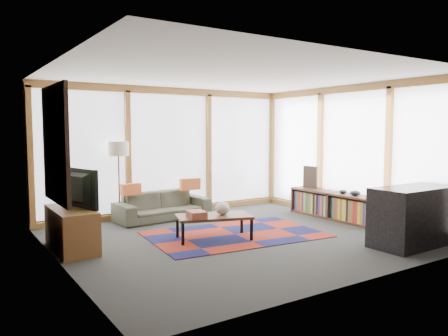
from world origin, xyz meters
TOP-DOWN VIEW (x-y plane):
  - ground at (0.00, 0.00)m, footprint 5.50×5.50m
  - room_envelope at (0.49, 0.56)m, footprint 5.52×5.02m
  - rug at (0.06, 0.16)m, footprint 2.97×2.07m
  - sofa at (-0.41, 1.95)m, footprint 1.88×0.84m
  - pillow_left at (-1.06, 1.93)m, footprint 0.39×0.16m
  - pillow_right at (0.19, 1.94)m, footprint 0.43×0.16m
  - floor_lamp at (-1.20, 2.17)m, footprint 0.38×0.38m
  - coffee_table at (-0.40, 0.08)m, footprint 1.29×0.91m
  - book_stack at (-0.72, 0.06)m, footprint 0.30×0.35m
  - vase at (-0.25, 0.05)m, footprint 0.24×0.24m
  - bookshelf at (2.43, 0.19)m, footprint 0.38×2.09m
  - bowl_a at (2.43, -0.33)m, footprint 0.21×0.21m
  - bowl_b at (2.45, -0.02)m, footprint 0.16×0.16m
  - shelf_picture at (2.51, 0.94)m, footprint 0.08×0.35m
  - tv_console at (-2.45, 0.69)m, footprint 0.51×1.22m
  - television at (-2.41, 0.73)m, footprint 0.37×1.00m
  - bar_counter at (1.95, -1.85)m, footprint 1.41×0.67m

SIDE VIEW (x-z plane):
  - ground at x=0.00m, z-range 0.00..0.00m
  - rug at x=0.06m, z-range 0.00..0.01m
  - coffee_table at x=-0.40m, z-range 0.00..0.39m
  - bookshelf at x=2.43m, z-range 0.00..0.52m
  - sofa at x=-0.41m, z-range 0.00..0.54m
  - tv_console at x=-2.45m, z-range 0.00..0.61m
  - book_stack at x=-0.72m, z-range 0.39..0.49m
  - bar_counter at x=1.95m, z-range 0.00..0.89m
  - vase at x=-0.25m, z-range 0.39..0.59m
  - bowl_b at x=2.45m, z-range 0.52..0.60m
  - bowl_a at x=2.43m, z-range 0.52..0.62m
  - pillow_left at x=-1.06m, z-range 0.54..0.75m
  - pillow_right at x=0.19m, z-range 0.54..0.77m
  - shelf_picture at x=2.51m, z-range 0.52..0.98m
  - floor_lamp at x=-1.20m, z-range 0.00..1.52m
  - television at x=-2.41m, z-range 0.61..1.18m
  - room_envelope at x=0.49m, z-range 0.23..2.85m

